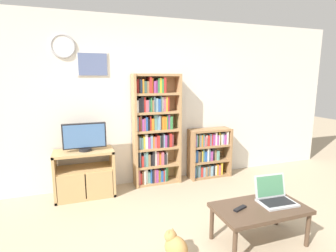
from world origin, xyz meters
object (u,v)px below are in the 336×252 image
at_px(laptop, 274,196).
at_px(remote_near_laptop, 240,208).
at_px(bookshelf_short, 208,153).
at_px(television, 85,137).
at_px(bookshelf_tall, 154,131).
at_px(cat, 175,246).
at_px(coffee_table, 260,211).
at_px(tv_stand, 85,174).

height_order(laptop, remote_near_laptop, laptop).
relative_size(bookshelf_short, laptop, 2.20).
xyz_separation_m(television, bookshelf_tall, (1.05, 0.13, -0.01)).
relative_size(television, remote_near_laptop, 3.56).
xyz_separation_m(television, remote_near_laptop, (1.40, -1.72, -0.46)).
bearing_deg(cat, coffee_table, -37.22).
bearing_deg(coffee_table, laptop, 12.41).
bearing_deg(tv_stand, bookshelf_short, 3.26).
distance_m(tv_stand, cat, 1.86).
height_order(television, remote_near_laptop, television).
bearing_deg(coffee_table, remote_near_laptop, 175.82).
relative_size(tv_stand, bookshelf_tall, 0.47).
bearing_deg(remote_near_laptop, laptop, -106.68).
bearing_deg(bookshelf_short, cat, -125.31).
height_order(bookshelf_short, laptop, bookshelf_short).
bearing_deg(cat, bookshelf_tall, 45.58).
xyz_separation_m(tv_stand, coffee_table, (1.65, -1.73, 0.02)).
bearing_deg(tv_stand, remote_near_laptop, -50.30).
distance_m(tv_stand, laptop, 2.52).
distance_m(remote_near_laptop, cat, 0.73).
relative_size(tv_stand, laptop, 2.15).
height_order(coffee_table, cat, coffee_table).
bearing_deg(tv_stand, cat, -65.97).
xyz_separation_m(bookshelf_tall, remote_near_laptop, (0.34, -1.85, -0.45)).
xyz_separation_m(television, bookshelf_short, (2.00, 0.12, -0.45)).
height_order(bookshelf_tall, coffee_table, bookshelf_tall).
xyz_separation_m(laptop, cat, (-1.11, 0.00, -0.34)).
bearing_deg(bookshelf_short, television, -176.66).
distance_m(bookshelf_tall, cat, 1.99).
distance_m(laptop, cat, 1.16).
xyz_separation_m(tv_stand, cat, (0.75, -1.69, -0.21)).
bearing_deg(coffee_table, cat, 176.89).
distance_m(bookshelf_short, remote_near_laptop, 1.93).
distance_m(television, bookshelf_short, 2.06).
bearing_deg(bookshelf_short, laptop, -95.19).
relative_size(tv_stand, cat, 2.04).
bearing_deg(television, bookshelf_short, 3.34).
relative_size(tv_stand, bookshelf_short, 0.98).
bearing_deg(bookshelf_short, coffee_table, -101.43).
distance_m(television, remote_near_laptop, 2.26).
height_order(tv_stand, bookshelf_tall, bookshelf_tall).
xyz_separation_m(tv_stand, television, (0.03, -0.00, 0.53)).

